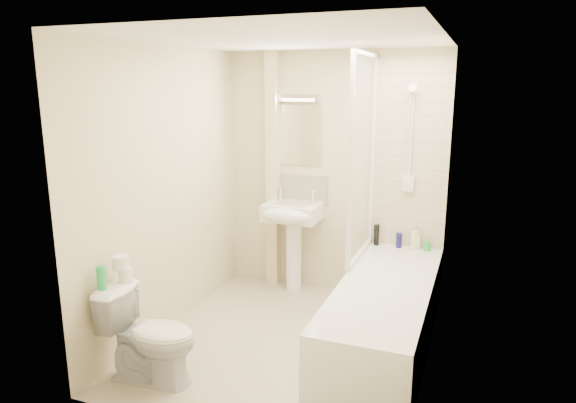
% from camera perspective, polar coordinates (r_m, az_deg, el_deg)
% --- Properties ---
extents(floor, '(2.50, 2.50, 0.00)m').
position_cam_1_polar(floor, '(4.39, 0.00, -15.37)').
color(floor, beige).
rests_on(floor, ground).
extents(wall_back, '(2.20, 0.02, 2.40)m').
position_cam_1_polar(wall_back, '(5.13, 5.01, 2.98)').
color(wall_back, beige).
rests_on(wall_back, ground).
extents(wall_left, '(0.02, 2.50, 2.40)m').
position_cam_1_polar(wall_left, '(4.47, -13.29, 1.20)').
color(wall_left, beige).
rests_on(wall_left, ground).
extents(wall_right, '(0.02, 2.50, 2.40)m').
position_cam_1_polar(wall_right, '(3.73, 16.01, -1.26)').
color(wall_right, beige).
rests_on(wall_right, ground).
extents(ceiling, '(2.20, 2.50, 0.02)m').
position_cam_1_polar(ceiling, '(3.88, 0.00, 17.64)').
color(ceiling, white).
rests_on(ceiling, wall_back).
extents(tile_back, '(0.70, 0.01, 1.75)m').
position_cam_1_polar(tile_back, '(4.93, 13.45, 4.93)').
color(tile_back, beige).
rests_on(tile_back, wall_back).
extents(tile_right, '(0.01, 2.10, 1.75)m').
position_cam_1_polar(tile_right, '(3.88, 16.31, 2.66)').
color(tile_right, beige).
rests_on(tile_right, wall_right).
extents(pipe_boxing, '(0.12, 0.12, 2.40)m').
position_cam_1_polar(pipe_boxing, '(5.28, -1.67, 3.30)').
color(pipe_boxing, beige).
rests_on(pipe_boxing, ground).
extents(splashback, '(0.60, 0.02, 0.30)m').
position_cam_1_polar(splashback, '(5.26, 1.27, 1.38)').
color(splashback, beige).
rests_on(splashback, wall_back).
extents(mirror, '(0.46, 0.01, 0.60)m').
position_cam_1_polar(mirror, '(5.17, 1.30, 7.36)').
color(mirror, white).
rests_on(mirror, wall_back).
extents(strip_light, '(0.42, 0.07, 0.07)m').
position_cam_1_polar(strip_light, '(5.13, 1.23, 11.45)').
color(strip_light, silver).
rests_on(strip_light, wall_back).
extents(bathtub, '(0.70, 2.10, 0.55)m').
position_cam_1_polar(bathtub, '(4.26, 10.69, -12.21)').
color(bathtub, white).
rests_on(bathtub, ground).
extents(shower_screen, '(0.04, 0.92, 1.80)m').
position_cam_1_polar(shower_screen, '(4.56, 8.34, 4.83)').
color(shower_screen, white).
rests_on(shower_screen, bathtub).
extents(shower_fixture, '(0.10, 0.16, 0.99)m').
position_cam_1_polar(shower_fixture, '(4.88, 13.43, 6.27)').
color(shower_fixture, white).
rests_on(shower_fixture, wall_back).
extents(pedestal_sink, '(0.54, 0.49, 1.05)m').
position_cam_1_polar(pedestal_sink, '(5.12, 0.40, -2.30)').
color(pedestal_sink, white).
rests_on(pedestal_sink, ground).
extents(bottle_black_a, '(0.05, 0.05, 0.20)m').
position_cam_1_polar(bottle_black_a, '(5.06, 9.80, -3.67)').
color(bottle_black_a, black).
rests_on(bottle_black_a, bathtub).
extents(bottle_blue, '(0.06, 0.06, 0.14)m').
position_cam_1_polar(bottle_blue, '(5.04, 12.23, -4.24)').
color(bottle_blue, navy).
rests_on(bottle_blue, bathtub).
extents(bottle_cream, '(0.07, 0.07, 0.18)m').
position_cam_1_polar(bottle_cream, '(5.01, 13.88, -4.19)').
color(bottle_cream, '#F1E7BA').
rests_on(bottle_cream, bathtub).
extents(bottle_white_b, '(0.05, 0.05, 0.14)m').
position_cam_1_polar(bottle_white_b, '(5.01, 14.26, -4.42)').
color(bottle_white_b, silver).
rests_on(bottle_white_b, bathtub).
extents(bottle_green, '(0.06, 0.06, 0.08)m').
position_cam_1_polar(bottle_green, '(5.02, 15.20, -4.82)').
color(bottle_green, green).
rests_on(bottle_green, bathtub).
extents(toilet, '(0.47, 0.72, 0.69)m').
position_cam_1_polar(toilet, '(3.88, -15.04, -14.14)').
color(toilet, white).
rests_on(toilet, ground).
extents(toilet_roll_lower, '(0.10, 0.10, 0.10)m').
position_cam_1_polar(toilet_roll_lower, '(3.92, -17.62, -7.76)').
color(toilet_roll_lower, white).
rests_on(toilet_roll_lower, toilet).
extents(toilet_roll_upper, '(0.12, 0.12, 0.10)m').
position_cam_1_polar(toilet_roll_upper, '(3.88, -18.14, -6.46)').
color(toilet_roll_upper, white).
rests_on(toilet_roll_upper, toilet_roll_lower).
extents(green_bottle, '(0.06, 0.06, 0.17)m').
position_cam_1_polar(green_bottle, '(3.81, -20.04, -7.99)').
color(green_bottle, green).
rests_on(green_bottle, toilet).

